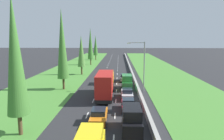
{
  "coord_description": "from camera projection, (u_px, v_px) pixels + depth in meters",
  "views": [
    {
      "loc": [
        2.22,
        -2.81,
        9.5
      ],
      "look_at": [
        0.3,
        51.36,
        1.05
      ],
      "focal_mm": 32.1,
      "sensor_mm": 36.0,
      "label": 1
    }
  ],
  "objects": [
    {
      "name": "poplar_tree_second",
      "position": [
        62.0,
        44.0,
        36.71
      ],
      "size": [
        2.17,
        2.17,
        14.99
      ],
      "color": "#4C3823",
      "rests_on": "ground"
    },
    {
      "name": "ground_plane",
      "position": [
        112.0,
        69.0,
        63.57
      ],
      "size": [
        300.0,
        300.0,
        0.0
      ],
      "primitive_type": "plane",
      "color": "#28282B",
      "rests_on": "ground"
    },
    {
      "name": "grass_verge_left",
      "position": [
        73.0,
        69.0,
        64.01
      ],
      "size": [
        14.0,
        140.0,
        0.04
      ],
      "primitive_type": "cube",
      "color": "#478433",
      "rests_on": "ground"
    },
    {
      "name": "maroon_hatchback_right_lane",
      "position": [
        128.0,
        105.0,
        26.55
      ],
      "size": [
        1.74,
        3.9,
        1.72
      ],
      "color": "maroon",
      "rests_on": "ground"
    },
    {
      "name": "black_van_right_lane",
      "position": [
        132.0,
        120.0,
        20.3
      ],
      "size": [
        1.96,
        4.9,
        2.82
      ],
      "color": "black",
      "rests_on": "ground"
    },
    {
      "name": "poplar_tree_fourth",
      "position": [
        90.0,
        44.0,
        72.84
      ],
      "size": [
        2.14,
        2.14,
        13.46
      ],
      "color": "#4C3823",
      "rests_on": "ground"
    },
    {
      "name": "silver_sedan_right_lane",
      "position": [
        127.0,
        94.0,
        32.1
      ],
      "size": [
        1.82,
        4.5,
        1.64
      ],
      "color": "silver",
      "rests_on": "ground"
    },
    {
      "name": "red_box_truck_centre_lane",
      "position": [
        105.0,
        84.0,
        32.57
      ],
      "size": [
        2.46,
        9.4,
        4.18
      ],
      "color": "black",
      "rests_on": "ground"
    },
    {
      "name": "poplar_tree_third",
      "position": [
        81.0,
        51.0,
        52.8
      ],
      "size": [
        2.06,
        2.06,
        10.44
      ],
      "color": "#4C3823",
      "rests_on": "ground"
    },
    {
      "name": "orange_sedan_centre_lane",
      "position": [
        99.0,
        115.0,
        22.95
      ],
      "size": [
        1.82,
        4.5,
        1.64
      ],
      "color": "orange",
      "rests_on": "ground"
    },
    {
      "name": "median_barrier",
      "position": [
        130.0,
        68.0,
        63.3
      ],
      "size": [
        0.44,
        120.0,
        0.85
      ],
      "primitive_type": "cube",
      "color": "#9E9B93",
      "rests_on": "ground"
    },
    {
      "name": "orange_sedan_centre_lane_fifth",
      "position": [
        110.0,
        74.0,
        49.31
      ],
      "size": [
        1.82,
        4.5,
        1.64
      ],
      "color": "orange",
      "rests_on": "ground"
    },
    {
      "name": "poplar_tree_fifth",
      "position": [
        96.0,
        45.0,
        90.35
      ],
      "size": [
        2.08,
        2.08,
        11.19
      ],
      "color": "#4C3823",
      "rests_on": "ground"
    },
    {
      "name": "street_light_mast",
      "position": [
        142.0,
        63.0,
        35.91
      ],
      "size": [
        3.2,
        0.28,
        9.0
      ],
      "color": "gray",
      "rests_on": "ground"
    },
    {
      "name": "green_van_right_lane",
      "position": [
        127.0,
        82.0,
        37.87
      ],
      "size": [
        1.96,
        4.9,
        2.82
      ],
      "color": "#237A33",
      "rests_on": "ground"
    },
    {
      "name": "grey_hatchback_right_lane",
      "position": [
        124.0,
        78.0,
        45.16
      ],
      "size": [
        1.74,
        3.9,
        1.72
      ],
      "color": "slate",
      "rests_on": "ground"
    },
    {
      "name": "poplar_tree_nearest",
      "position": [
        15.0,
        56.0,
        18.84
      ],
      "size": [
        2.14,
        2.14,
        13.64
      ],
      "color": "#4C3823",
      "rests_on": "ground"
    },
    {
      "name": "grass_verge_right",
      "position": [
        157.0,
        69.0,
        63.06
      ],
      "size": [
        14.0,
        140.0,
        0.04
      ],
      "primitive_type": "cube",
      "color": "#478433",
      "rests_on": "ground"
    },
    {
      "name": "orange_van_centre_lane",
      "position": [
        109.0,
        77.0,
        42.68
      ],
      "size": [
        1.96,
        4.9,
        2.82
      ],
      "color": "orange",
      "rests_on": "ground"
    },
    {
      "name": "lane_markings",
      "position": [
        112.0,
        69.0,
        63.57
      ],
      "size": [
        3.64,
        116.0,
        0.01
      ],
      "color": "white",
      "rests_on": "ground"
    }
  ]
}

